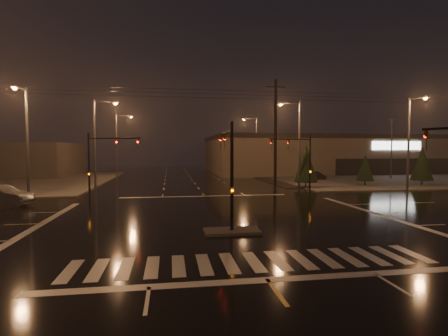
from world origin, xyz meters
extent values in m
plane|color=black|center=(0.00, 0.00, 0.00)|extent=(140.00, 140.00, 0.00)
cube|color=#494741|center=(30.00, 30.00, 0.06)|extent=(36.00, 36.00, 0.12)
cube|color=#494741|center=(0.00, -4.00, 0.07)|extent=(3.00, 1.60, 0.15)
cube|color=beige|center=(0.00, -9.00, 0.01)|extent=(15.00, 2.60, 0.01)
cube|color=beige|center=(0.00, -11.00, 0.01)|extent=(16.00, 0.50, 0.01)
cube|color=beige|center=(0.00, 11.00, 0.01)|extent=(16.00, 0.50, 0.01)
cube|color=black|center=(35.00, 28.00, 0.04)|extent=(50.00, 24.00, 0.08)
cube|color=#6C624D|center=(35.00, 46.00, 3.50)|extent=(60.00, 28.00, 7.00)
cube|color=black|center=(35.00, 46.00, 6.80)|extent=(60.20, 28.20, 0.80)
cube|color=white|center=(35.00, 31.90, 5.20)|extent=(9.00, 0.20, 1.40)
cube|color=black|center=(35.00, 31.95, 1.60)|extent=(22.00, 0.15, 2.80)
cylinder|color=black|center=(0.00, -4.00, 3.00)|extent=(0.18, 0.18, 6.00)
cylinder|color=black|center=(0.00, -1.75, 5.50)|extent=(0.12, 4.50, 0.12)
imported|color=#594707|center=(0.00, 0.27, 5.45)|extent=(0.16, 0.20, 1.00)
cube|color=#594707|center=(0.00, -4.00, 2.30)|extent=(0.25, 0.18, 0.35)
cylinder|color=black|center=(10.50, 10.50, 3.00)|extent=(0.18, 0.18, 6.00)
cylinder|color=black|center=(8.15, 9.64, 5.50)|extent=(4.74, 1.82, 0.12)
imported|color=#594707|center=(6.04, 8.88, 5.45)|extent=(0.24, 0.22, 1.00)
cube|color=#594707|center=(10.50, 10.50, 2.30)|extent=(0.25, 0.18, 0.35)
cylinder|color=black|center=(-10.50, 10.50, 3.00)|extent=(0.18, 0.18, 6.00)
cylinder|color=black|center=(-8.15, 9.64, 5.50)|extent=(4.74, 1.82, 0.12)
imported|color=#594707|center=(-6.04, 8.88, 5.45)|extent=(0.24, 0.22, 1.00)
cube|color=#594707|center=(-10.50, 10.50, 2.30)|extent=(0.25, 0.18, 0.35)
imported|color=#594707|center=(9.20, -6.93, 5.45)|extent=(0.22, 0.24, 1.00)
cylinder|color=#38383A|center=(-11.50, 18.00, 5.00)|extent=(0.24, 0.24, 10.00)
cylinder|color=#38383A|center=(-10.30, 18.00, 9.80)|extent=(2.40, 0.14, 0.14)
cube|color=#38383A|center=(-9.20, 18.00, 9.75)|extent=(0.70, 0.30, 0.18)
sphere|color=orange|center=(-9.20, 18.00, 9.62)|extent=(0.32, 0.32, 0.32)
cylinder|color=#38383A|center=(-11.50, 34.00, 5.00)|extent=(0.24, 0.24, 10.00)
cylinder|color=#38383A|center=(-10.30, 34.00, 9.80)|extent=(2.40, 0.14, 0.14)
cube|color=#38383A|center=(-9.20, 34.00, 9.75)|extent=(0.70, 0.30, 0.18)
sphere|color=orange|center=(-9.20, 34.00, 9.62)|extent=(0.32, 0.32, 0.32)
cylinder|color=#38383A|center=(11.50, 16.00, 5.00)|extent=(0.24, 0.24, 10.00)
cylinder|color=#38383A|center=(10.30, 16.00, 9.80)|extent=(2.40, 0.14, 0.14)
cube|color=#38383A|center=(9.20, 16.00, 9.75)|extent=(0.70, 0.30, 0.18)
sphere|color=orange|center=(9.20, 16.00, 9.62)|extent=(0.32, 0.32, 0.32)
cylinder|color=#38383A|center=(11.50, 36.00, 5.00)|extent=(0.24, 0.24, 10.00)
cylinder|color=#38383A|center=(10.30, 36.00, 9.80)|extent=(2.40, 0.14, 0.14)
cube|color=#38383A|center=(9.20, 36.00, 9.75)|extent=(0.70, 0.30, 0.18)
sphere|color=orange|center=(9.20, 36.00, 9.62)|extent=(0.32, 0.32, 0.32)
cylinder|color=#38383A|center=(-16.00, 11.50, 5.00)|extent=(0.24, 0.24, 10.00)
cylinder|color=#38383A|center=(-16.00, 10.30, 9.80)|extent=(0.14, 2.40, 0.14)
cube|color=#38383A|center=(-16.00, 9.20, 9.75)|extent=(0.30, 0.70, 0.18)
sphere|color=orange|center=(-16.00, 9.20, 9.62)|extent=(0.32, 0.32, 0.32)
cylinder|color=#38383A|center=(22.00, 11.50, 5.00)|extent=(0.24, 0.24, 10.00)
cylinder|color=#38383A|center=(22.00, 10.30, 9.80)|extent=(0.14, 2.40, 0.14)
cube|color=#38383A|center=(22.00, 9.20, 9.75)|extent=(0.30, 0.70, 0.18)
sphere|color=orange|center=(22.00, 9.20, 9.62)|extent=(0.32, 0.32, 0.32)
cylinder|color=black|center=(8.00, 14.00, 6.00)|extent=(0.32, 0.32, 12.00)
cube|color=black|center=(8.00, 14.00, 11.20)|extent=(2.20, 0.12, 0.12)
cylinder|color=black|center=(12.53, 16.53, 0.35)|extent=(0.18, 0.18, 0.70)
cone|color=black|center=(12.53, 16.53, 2.86)|extent=(2.77, 2.77, 4.33)
cylinder|color=black|center=(20.40, 17.12, 0.35)|extent=(0.18, 0.18, 0.70)
cone|color=black|center=(20.40, 17.12, 2.32)|extent=(2.08, 2.08, 3.24)
cylinder|color=black|center=(27.85, 16.71, 0.35)|extent=(0.18, 0.18, 0.70)
cone|color=black|center=(27.85, 16.71, 2.77)|extent=(2.65, 2.65, 4.15)
imported|color=black|center=(18.51, 27.15, 0.65)|extent=(1.88, 3.96, 1.31)
imported|color=#4F5255|center=(-16.70, 7.72, 0.82)|extent=(5.29, 3.09, 1.65)
camera|label=1|loc=(-3.31, -22.43, 4.49)|focal=28.00mm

